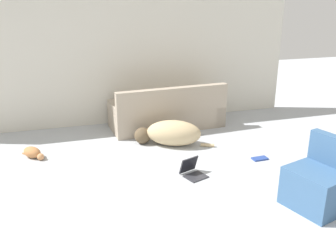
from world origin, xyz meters
TOP-DOWN VIEW (x-y plane):
  - wall_back at (0.00, 4.53)m, footprint 7.16×0.06m
  - couch at (0.94, 3.95)m, footprint 2.13×0.98m
  - dog at (0.74, 3.09)m, footprint 1.30×0.80m
  - cat at (-1.45, 3.20)m, footprint 0.38×0.41m
  - laptop_open at (0.70, 1.95)m, footprint 0.38×0.40m
  - book_blue at (1.88, 2.14)m, footprint 0.24×0.14m
  - side_chair at (1.86, 0.77)m, footprint 0.76×0.78m

SIDE VIEW (x-z plane):
  - book_blue at x=1.88m, z-range 0.00..0.02m
  - laptop_open at x=0.70m, z-range -0.04..0.20m
  - cat at x=-1.45m, z-range 0.00..0.17m
  - dog at x=0.74m, z-range -0.01..0.42m
  - couch at x=0.94m, z-range -0.16..0.68m
  - side_chair at x=1.86m, z-range -0.13..0.72m
  - wall_back at x=0.00m, z-range 0.00..2.80m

